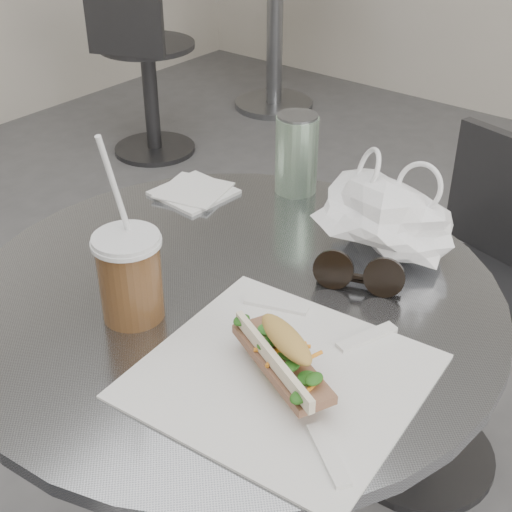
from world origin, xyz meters
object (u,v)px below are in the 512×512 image
Objects in this scene: banh_mi at (283,358)px; chair_far at (449,337)px; bg_table at (275,15)px; sunglasses at (359,276)px; cafe_table at (235,430)px; iced_coffee at (130,275)px; drink_can at (296,154)px; bg_chair at (145,80)px.

chair_far is at bearing 119.26° from banh_mi.
chair_far reaches higher than bg_table.
cafe_table is at bearing -162.26° from sunglasses.
bg_table is at bearing -28.78° from chair_far.
sunglasses reaches higher than bg_table.
chair_far is 3.50× the size of banh_mi.
bg_table is 3.41× the size of banh_mi.
iced_coffee is at bearing -118.18° from cafe_table.
iced_coffee is 1.86× the size of drink_can.
iced_coffee is (-0.17, -0.71, 0.46)m from chair_far.
bg_table is 0.97× the size of bg_chair.
bg_table is at bearing 123.41° from iced_coffee.
drink_can is at bearing 96.25° from iced_coffee.
bg_chair is at bearing 145.25° from drink_can.
chair_far is 1.00× the size of bg_chair.
cafe_table is 0.35m from sunglasses.
banh_mi is 0.50m from drink_can.
sunglasses is (1.74, -2.09, 0.30)m from bg_table.
iced_coffee is 2.07× the size of sunglasses.
cafe_table is at bearing 172.39° from banh_mi.
drink_can is (-0.05, 0.43, 0.01)m from iced_coffee.
sunglasses is (0.03, -0.48, 0.42)m from chair_far.
cafe_table is at bearing -53.97° from bg_table.
banh_mi is 0.22m from sunglasses.
iced_coffee is at bearing 90.77° from chair_far.
cafe_table is at bearing -69.69° from drink_can.
banh_mi is at bearing -55.72° from drink_can.
bg_table is 2.80m from iced_coffee.
drink_can reaches higher than cafe_table.
drink_can is at bearing -51.86° from bg_table.
drink_can is at bearing 119.76° from sunglasses.
banh_mi reaches higher than sunglasses.
bg_chair is (-0.06, -0.82, -0.12)m from bg_table.
iced_coffee reaches higher than drink_can.
bg_table is 2.43m from drink_can.
chair_far is 0.82m from banh_mi.
chair_far is 0.87m from iced_coffee.
banh_mi is at bearing -32.03° from cafe_table.
drink_can is (-0.28, 0.41, 0.03)m from banh_mi.
iced_coffee reaches higher than sunglasses.
banh_mi reaches higher than bg_table.
sunglasses reaches higher than cafe_table.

